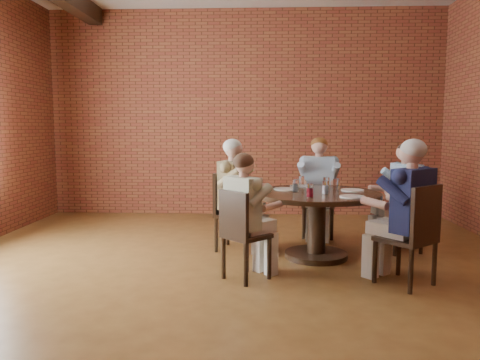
{
  "coord_description": "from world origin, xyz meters",
  "views": [
    {
      "loc": [
        0.26,
        -4.35,
        1.47
      ],
      "look_at": [
        0.03,
        1.0,
        0.87
      ],
      "focal_mm": 35.0,
      "sensor_mm": 36.0,
      "label": 1
    }
  ],
  "objects_px": {
    "diner_a": "(401,198)",
    "diner_d": "(246,217)",
    "dining_table": "(317,212)",
    "chair_c": "(229,208)",
    "chair_b": "(318,198)",
    "diner_b": "(318,188)",
    "chair_e": "(414,232)",
    "diner_e": "(406,213)",
    "diner_c": "(236,195)",
    "smartphone": "(349,196)",
    "chair_d": "(241,231)",
    "chair_a": "(407,210)"
  },
  "relations": [
    {
      "from": "diner_a",
      "to": "diner_d",
      "type": "bearing_deg",
      "value": -75.66
    },
    {
      "from": "dining_table",
      "to": "chair_c",
      "type": "distance_m",
      "value": 1.06
    },
    {
      "from": "diner_a",
      "to": "chair_b",
      "type": "bearing_deg",
      "value": -149.94
    },
    {
      "from": "diner_b",
      "to": "chair_e",
      "type": "relative_size",
      "value": 1.4
    },
    {
      "from": "diner_b",
      "to": "diner_e",
      "type": "bearing_deg",
      "value": -65.22
    },
    {
      "from": "dining_table",
      "to": "chair_e",
      "type": "xyz_separation_m",
      "value": [
        0.78,
        -0.94,
        -0.01
      ]
    },
    {
      "from": "diner_c",
      "to": "chair_e",
      "type": "height_order",
      "value": "diner_c"
    },
    {
      "from": "chair_c",
      "to": "smartphone",
      "type": "distance_m",
      "value": 1.47
    },
    {
      "from": "chair_b",
      "to": "smartphone",
      "type": "distance_m",
      "value": 1.48
    },
    {
      "from": "diner_d",
      "to": "smartphone",
      "type": "xyz_separation_m",
      "value": [
        1.06,
        0.45,
        0.14
      ]
    },
    {
      "from": "diner_e",
      "to": "chair_c",
      "type": "bearing_deg",
      "value": -74.38
    },
    {
      "from": "chair_d",
      "to": "smartphone",
      "type": "distance_m",
      "value": 1.25
    },
    {
      "from": "dining_table",
      "to": "diner_c",
      "type": "distance_m",
      "value": 0.98
    },
    {
      "from": "chair_d",
      "to": "diner_e",
      "type": "bearing_deg",
      "value": -136.87
    },
    {
      "from": "chair_a",
      "to": "smartphone",
      "type": "relative_size",
      "value": 6.76
    },
    {
      "from": "chair_a",
      "to": "diner_d",
      "type": "distance_m",
      "value": 2.18
    },
    {
      "from": "chair_a",
      "to": "chair_d",
      "type": "xyz_separation_m",
      "value": [
        -1.92,
        -1.17,
        -0.02
      ]
    },
    {
      "from": "chair_a",
      "to": "diner_e",
      "type": "bearing_deg",
      "value": -34.57
    },
    {
      "from": "dining_table",
      "to": "chair_b",
      "type": "height_order",
      "value": "chair_b"
    },
    {
      "from": "dining_table",
      "to": "diner_e",
      "type": "height_order",
      "value": "diner_e"
    },
    {
      "from": "chair_c",
      "to": "diner_c",
      "type": "distance_m",
      "value": 0.18
    },
    {
      "from": "chair_b",
      "to": "diner_b",
      "type": "height_order",
      "value": "diner_b"
    },
    {
      "from": "chair_d",
      "to": "smartphone",
      "type": "height_order",
      "value": "chair_d"
    },
    {
      "from": "diner_b",
      "to": "diner_e",
      "type": "distance_m",
      "value": 1.99
    },
    {
      "from": "chair_e",
      "to": "chair_d",
      "type": "bearing_deg",
      "value": -43.5
    },
    {
      "from": "chair_a",
      "to": "smartphone",
      "type": "bearing_deg",
      "value": -67.5
    },
    {
      "from": "chair_c",
      "to": "chair_a",
      "type": "bearing_deg",
      "value": -71.69
    },
    {
      "from": "dining_table",
      "to": "chair_b",
      "type": "xyz_separation_m",
      "value": [
        0.16,
        1.12,
        -0.02
      ]
    },
    {
      "from": "diner_b",
      "to": "chair_d",
      "type": "height_order",
      "value": "diner_b"
    },
    {
      "from": "diner_d",
      "to": "diner_e",
      "type": "xyz_separation_m",
      "value": [
        1.49,
        -0.09,
        0.07
      ]
    },
    {
      "from": "chair_a",
      "to": "chair_c",
      "type": "bearing_deg",
      "value": -106.74
    },
    {
      "from": "chair_c",
      "to": "diner_d",
      "type": "distance_m",
      "value": 1.14
    },
    {
      "from": "chair_e",
      "to": "diner_e",
      "type": "relative_size",
      "value": 0.7
    },
    {
      "from": "dining_table",
      "to": "chair_e",
      "type": "relative_size",
      "value": 1.48
    },
    {
      "from": "dining_table",
      "to": "diner_b",
      "type": "xyz_separation_m",
      "value": [
        0.14,
        1.04,
        0.14
      ]
    },
    {
      "from": "chair_a",
      "to": "chair_e",
      "type": "xyz_separation_m",
      "value": [
        -0.32,
        -1.28,
        0.02
      ]
    },
    {
      "from": "diner_d",
      "to": "chair_e",
      "type": "relative_size",
      "value": 1.29
    },
    {
      "from": "diner_c",
      "to": "smartphone",
      "type": "bearing_deg",
      "value": -99.52
    },
    {
      "from": "diner_a",
      "to": "diner_c",
      "type": "relative_size",
      "value": 0.97
    },
    {
      "from": "chair_c",
      "to": "chair_d",
      "type": "height_order",
      "value": "chair_c"
    },
    {
      "from": "diner_a",
      "to": "chair_b",
      "type": "height_order",
      "value": "diner_a"
    },
    {
      "from": "chair_c",
      "to": "smartphone",
      "type": "height_order",
      "value": "chair_c"
    },
    {
      "from": "diner_b",
      "to": "smartphone",
      "type": "height_order",
      "value": "diner_b"
    },
    {
      "from": "diner_b",
      "to": "smartphone",
      "type": "bearing_deg",
      "value": -75.97
    },
    {
      "from": "smartphone",
      "to": "chair_c",
      "type": "bearing_deg",
      "value": 168.16
    },
    {
      "from": "chair_a",
      "to": "smartphone",
      "type": "distance_m",
      "value": 1.08
    },
    {
      "from": "chair_d",
      "to": "diner_e",
      "type": "distance_m",
      "value": 1.55
    },
    {
      "from": "chair_c",
      "to": "diner_d",
      "type": "relative_size",
      "value": 0.76
    },
    {
      "from": "chair_e",
      "to": "smartphone",
      "type": "bearing_deg",
      "value": -90.85
    },
    {
      "from": "diner_c",
      "to": "dining_table",
      "type": "bearing_deg",
      "value": -90.0
    }
  ]
}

